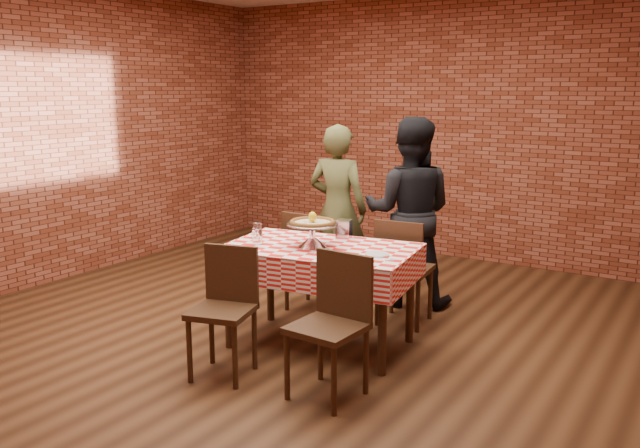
# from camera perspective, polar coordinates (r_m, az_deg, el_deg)

# --- Properties ---
(ground) EXTENTS (6.00, 6.00, 0.00)m
(ground) POSITION_cam_1_polar(r_m,az_deg,el_deg) (5.27, -3.25, -9.36)
(ground) COLOR black
(ground) RESTS_ON ground
(back_wall) EXTENTS (5.50, 0.00, 5.50)m
(back_wall) POSITION_cam_1_polar(r_m,az_deg,el_deg) (7.57, 10.15, 8.18)
(back_wall) COLOR maroon
(back_wall) RESTS_ON ground
(table) EXTENTS (1.45, 1.00, 0.75)m
(table) POSITION_cam_1_polar(r_m,az_deg,el_deg) (4.92, 0.02, -6.28)
(table) COLOR #372213
(table) RESTS_ON ground
(tablecloth) EXTENTS (1.50, 1.04, 0.23)m
(tablecloth) POSITION_cam_1_polar(r_m,az_deg,el_deg) (4.84, 0.03, -3.28)
(tablecloth) COLOR red
(tablecloth) RESTS_ON table
(pizza_stand) EXTENTS (0.49, 0.49, 0.17)m
(pizza_stand) POSITION_cam_1_polar(r_m,az_deg,el_deg) (4.79, -0.64, -0.97)
(pizza_stand) COLOR silver
(pizza_stand) RESTS_ON tablecloth
(pizza) EXTENTS (0.43, 0.43, 0.03)m
(pizza) POSITION_cam_1_polar(r_m,az_deg,el_deg) (4.77, -0.65, 0.09)
(pizza) COLOR beige
(pizza) RESTS_ON pizza_stand
(lemon) EXTENTS (0.08, 0.08, 0.08)m
(lemon) POSITION_cam_1_polar(r_m,az_deg,el_deg) (4.76, -0.65, 0.61)
(lemon) COLOR yellow
(lemon) RESTS_ON pizza
(water_glass_left) EXTENTS (0.08, 0.08, 0.11)m
(water_glass_left) POSITION_cam_1_polar(r_m,az_deg,el_deg) (4.89, -5.44, -1.11)
(water_glass_left) COLOR white
(water_glass_left) RESTS_ON tablecloth
(water_glass_right) EXTENTS (0.08, 0.08, 0.11)m
(water_glass_right) POSITION_cam_1_polar(r_m,az_deg,el_deg) (5.10, -5.42, -0.56)
(water_glass_right) COLOR white
(water_glass_right) RESTS_ON tablecloth
(side_plate) EXTENTS (0.19, 0.19, 0.01)m
(side_plate) POSITION_cam_1_polar(r_m,az_deg,el_deg) (4.58, 4.93, -2.63)
(side_plate) COLOR white
(side_plate) RESTS_ON tablecloth
(sweetener_packet_a) EXTENTS (0.06, 0.06, 0.00)m
(sweetener_packet_a) POSITION_cam_1_polar(r_m,az_deg,el_deg) (4.46, 6.06, -3.09)
(sweetener_packet_a) COLOR white
(sweetener_packet_a) RESTS_ON tablecloth
(sweetener_packet_b) EXTENTS (0.06, 0.05, 0.00)m
(sweetener_packet_b) POSITION_cam_1_polar(r_m,az_deg,el_deg) (4.48, 6.38, -3.04)
(sweetener_packet_b) COLOR white
(sweetener_packet_b) RESTS_ON tablecloth
(condiment_caddy) EXTENTS (0.13, 0.11, 0.15)m
(condiment_caddy) POSITION_cam_1_polar(r_m,az_deg,el_deg) (5.03, 2.08, -0.48)
(condiment_caddy) COLOR silver
(condiment_caddy) RESTS_ON tablecloth
(chair_near_left) EXTENTS (0.47, 0.47, 0.86)m
(chair_near_left) POSITION_cam_1_polar(r_m,az_deg,el_deg) (4.43, -8.48, -7.73)
(chair_near_left) COLOR #372213
(chair_near_left) RESTS_ON ground
(chair_near_right) EXTENTS (0.44, 0.44, 0.89)m
(chair_near_right) POSITION_cam_1_polar(r_m,az_deg,el_deg) (4.09, 0.60, -9.05)
(chair_near_right) COLOR #372213
(chair_near_right) RESTS_ON ground
(chair_far_left) EXTENTS (0.39, 0.39, 0.87)m
(chair_far_left) POSITION_cam_1_polar(r_m,az_deg,el_deg) (5.70, -0.60, -3.12)
(chair_far_left) COLOR #372213
(chair_far_left) RESTS_ON ground
(chair_far_right) EXTENTS (0.44, 0.44, 0.88)m
(chair_far_right) POSITION_cam_1_polar(r_m,az_deg,el_deg) (5.41, 7.33, -4.00)
(chair_far_right) COLOR #372213
(chair_far_right) RESTS_ON ground
(diner_olive) EXTENTS (0.61, 0.44, 1.57)m
(diner_olive) POSITION_cam_1_polar(r_m,az_deg,el_deg) (6.14, 1.53, 1.31)
(diner_olive) COLOR #4E502A
(diner_olive) RESTS_ON ground
(diner_black) EXTENTS (0.96, 0.85, 1.65)m
(diner_black) POSITION_cam_1_polar(r_m,az_deg,el_deg) (5.81, 7.69, 1.02)
(diner_black) COLOR black
(diner_black) RESTS_ON ground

